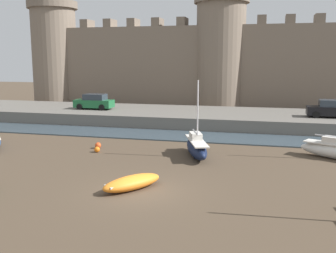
{
  "coord_description": "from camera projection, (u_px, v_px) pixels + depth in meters",
  "views": [
    {
      "loc": [
        5.78,
        -18.02,
        6.59
      ],
      "look_at": [
        0.13,
        4.78,
        2.5
      ],
      "focal_mm": 42.0,
      "sensor_mm": 36.0,
      "label": 1
    }
  ],
  "objects": [
    {
      "name": "sailboat_foreground_centre",
      "position": [
        197.0,
        147.0,
        26.57
      ],
      "size": [
        2.65,
        4.91,
        5.19
      ],
      "color": "#141E3D",
      "rests_on": "ground"
    },
    {
      "name": "water_channel",
      "position": [
        193.0,
        136.0,
        33.31
      ],
      "size": [
        80.0,
        4.5,
        0.1
      ],
      "primitive_type": "cube",
      "color": "#3D4C56",
      "rests_on": "ground"
    },
    {
      "name": "rowboat_foreground_left",
      "position": [
        132.0,
        182.0,
        19.95
      ],
      "size": [
        2.93,
        3.47,
        0.71
      ],
      "color": "orange",
      "rests_on": "ground"
    },
    {
      "name": "quay_road",
      "position": [
        206.0,
        118.0,
        40.15
      ],
      "size": [
        59.32,
        10.0,
        1.21
      ],
      "primitive_type": "cube",
      "color": "#666059",
      "rests_on": "ground"
    },
    {
      "name": "ground_plane",
      "position": [
        143.0,
        191.0,
        19.73
      ],
      "size": [
        160.0,
        160.0,
        0.0
      ],
      "primitive_type": "plane",
      "color": "#4C3D2D"
    },
    {
      "name": "car_quay_centre_east",
      "position": [
        94.0,
        102.0,
        41.97
      ],
      "size": [
        4.12,
        1.91,
        1.62
      ],
      "color": "#1E6638",
      "rests_on": "quay_road"
    },
    {
      "name": "mooring_buoy_near_shore",
      "position": [
        97.0,
        149.0,
        27.85
      ],
      "size": [
        0.41,
        0.41,
        0.41
      ],
      "primitive_type": "sphere",
      "color": "orange",
      "rests_on": "ground"
    },
    {
      "name": "castle",
      "position": [
        220.0,
        59.0,
        50.54
      ],
      "size": [
        54.27,
        6.94,
        17.41
      ],
      "color": "#7A6B5B",
      "rests_on": "ground"
    },
    {
      "name": "mooring_buoy_off_centre",
      "position": [
        98.0,
        145.0,
        29.07
      ],
      "size": [
        0.45,
        0.45,
        0.45
      ],
      "primitive_type": "sphere",
      "color": "#E04C1E",
      "rests_on": "ground"
    },
    {
      "name": "car_quay_east",
      "position": [
        331.0,
        109.0,
        36.07
      ],
      "size": [
        4.12,
        1.91,
        1.62
      ],
      "color": "black",
      "rests_on": "quay_road"
    }
  ]
}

